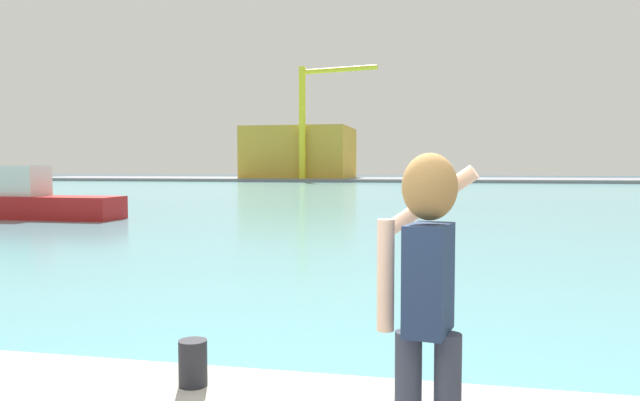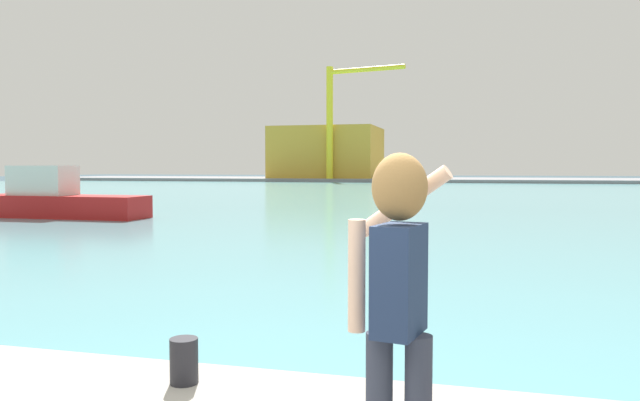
% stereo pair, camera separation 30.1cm
% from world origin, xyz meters
% --- Properties ---
extents(ground_plane, '(220.00, 220.00, 0.00)m').
position_xyz_m(ground_plane, '(0.00, 50.00, 0.00)').
color(ground_plane, '#334751').
extents(harbor_water, '(140.00, 100.00, 0.02)m').
position_xyz_m(harbor_water, '(0.00, 52.00, 0.01)').
color(harbor_water, '#599EA8').
rests_on(harbor_water, ground_plane).
extents(far_shore_dock, '(140.00, 20.00, 0.47)m').
position_xyz_m(far_shore_dock, '(0.00, 92.00, 0.24)').
color(far_shore_dock, gray).
rests_on(far_shore_dock, ground_plane).
extents(person_photographer, '(0.53, 0.57, 1.74)m').
position_xyz_m(person_photographer, '(0.75, 0.40, 1.57)').
color(person_photographer, '#2D3342').
rests_on(person_photographer, quay_promenade).
extents(harbor_bollard, '(0.22, 0.22, 0.35)m').
position_xyz_m(harbor_bollard, '(-1.03, 1.53, 0.68)').
color(harbor_bollard, black).
rests_on(harbor_bollard, quay_promenade).
extents(boat_moored, '(7.54, 1.92, 2.22)m').
position_xyz_m(boat_moored, '(-16.33, 19.49, 0.78)').
color(boat_moored, '#B21919').
rests_on(boat_moored, harbor_water).
extents(warehouse_left, '(16.56, 13.67, 8.13)m').
position_xyz_m(warehouse_left, '(-22.55, 92.77, 4.54)').
color(warehouse_left, gold).
rests_on(warehouse_left, far_shore_dock).
extents(port_crane, '(12.01, 3.18, 16.63)m').
position_xyz_m(port_crane, '(-18.83, 84.77, 10.71)').
color(port_crane, yellow).
rests_on(port_crane, far_shore_dock).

